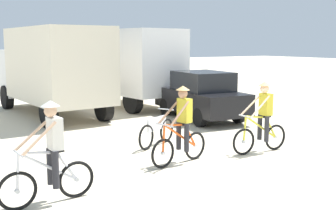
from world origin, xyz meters
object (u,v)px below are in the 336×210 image
at_px(bicycle_spare, 157,132).
at_px(cyclist_orange_shirt, 50,156).
at_px(box_truck_cream_rv, 52,67).
at_px(cyclist_near_camera, 262,120).
at_px(cyclist_cowboy_hat, 181,128).
at_px(box_truck_avon_van, 122,63).
at_px(sedan_parked, 201,95).

bearing_deg(bicycle_spare, cyclist_orange_shirt, -144.92).
relative_size(box_truck_cream_rv, cyclist_orange_shirt, 3.78).
distance_m(cyclist_orange_shirt, cyclist_near_camera, 5.64).
bearing_deg(box_truck_cream_rv, cyclist_cowboy_hat, -86.17).
distance_m(cyclist_orange_shirt, cyclist_cowboy_hat, 3.41).
xyz_separation_m(box_truck_avon_van, sedan_parked, (0.85, -4.78, -0.99)).
height_order(sedan_parked, cyclist_orange_shirt, cyclist_orange_shirt).
bearing_deg(cyclist_orange_shirt, bicycle_spare, 35.08).
bearing_deg(cyclist_cowboy_hat, sedan_parked, 49.05).
height_order(cyclist_orange_shirt, cyclist_cowboy_hat, same).
xyz_separation_m(box_truck_cream_rv, cyclist_cowboy_hat, (0.54, -8.11, -1.03)).
xyz_separation_m(box_truck_cream_rv, bicycle_spare, (0.91, -6.37, -1.48)).
height_order(box_truck_cream_rv, cyclist_cowboy_hat, box_truck_cream_rv).
distance_m(box_truck_cream_rv, cyclist_orange_shirt, 9.42).
height_order(sedan_parked, bicycle_spare, sedan_parked).
bearing_deg(sedan_parked, box_truck_cream_rv, 139.50).
height_order(cyclist_near_camera, bicycle_spare, cyclist_near_camera).
distance_m(box_truck_avon_van, cyclist_cowboy_hat, 9.69).
distance_m(box_truck_cream_rv, box_truck_avon_van, 3.66).
bearing_deg(box_truck_cream_rv, sedan_parked, -40.50).
relative_size(sedan_parked, cyclist_cowboy_hat, 2.39).
relative_size(box_truck_cream_rv, sedan_parked, 1.58).
bearing_deg(sedan_parked, box_truck_avon_van, 100.06).
distance_m(sedan_parked, cyclist_orange_shirt, 8.83).
distance_m(box_truck_avon_van, sedan_parked, 4.96).
xyz_separation_m(box_truck_avon_van, cyclist_near_camera, (-0.66, -9.44, -1.03)).
bearing_deg(sedan_parked, cyclist_near_camera, -107.89).
relative_size(cyclist_orange_shirt, cyclist_cowboy_hat, 1.00).
bearing_deg(cyclist_cowboy_hat, cyclist_near_camera, -6.55).
relative_size(sedan_parked, cyclist_orange_shirt, 2.39).
bearing_deg(box_truck_cream_rv, bicycle_spare, -81.90).
xyz_separation_m(box_truck_avon_van, cyclist_cowboy_hat, (-2.96, -9.17, -1.03)).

